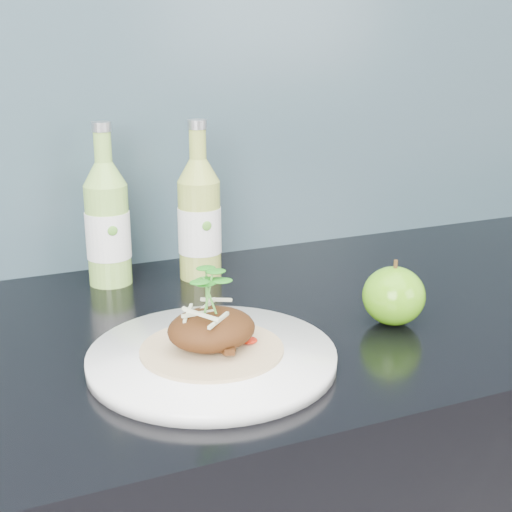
% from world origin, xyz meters
% --- Properties ---
extents(subway_backsplash, '(4.00, 0.02, 0.70)m').
position_xyz_m(subway_backsplash, '(0.00, 1.99, 1.25)').
color(subway_backsplash, '#62899A').
rests_on(subway_backsplash, kitchen_counter).
extents(dinner_plate, '(0.35, 0.35, 0.02)m').
position_xyz_m(dinner_plate, '(-0.05, 1.58, 0.91)').
color(dinner_plate, white).
rests_on(dinner_plate, kitchen_counter).
extents(pork_taco, '(0.16, 0.16, 0.10)m').
position_xyz_m(pork_taco, '(-0.05, 1.58, 0.94)').
color(pork_taco, tan).
rests_on(pork_taco, dinner_plate).
extents(green_apple, '(0.10, 0.10, 0.08)m').
position_xyz_m(green_apple, '(0.20, 1.60, 0.94)').
color(green_apple, '#489910').
rests_on(green_apple, kitchen_counter).
extents(cider_bottle_left, '(0.08, 0.08, 0.24)m').
position_xyz_m(cider_bottle_left, '(-0.09, 1.90, 0.99)').
color(cider_bottle_left, '#8CC250').
rests_on(cider_bottle_left, kitchen_counter).
extents(cider_bottle_right, '(0.07, 0.07, 0.24)m').
position_xyz_m(cider_bottle_right, '(0.04, 1.87, 0.99)').
color(cider_bottle_right, '#9FB049').
rests_on(cider_bottle_right, kitchen_counter).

